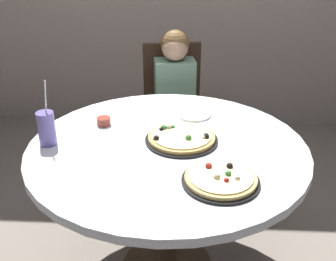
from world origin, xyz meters
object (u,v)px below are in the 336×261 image
(chair_wooden, at_px, (173,105))
(pizza_cheese, at_px, (181,138))
(dining_table, at_px, (167,161))
(diner_child, at_px, (176,122))
(sauce_bowl, at_px, (104,121))
(pizza_veggie, at_px, (221,179))
(soda_cup, at_px, (47,128))
(plate_small, at_px, (194,115))

(chair_wooden, height_order, pizza_cheese, chair_wooden)
(chair_wooden, bearing_deg, pizza_cheese, -85.36)
(chair_wooden, bearing_deg, dining_table, -89.20)
(diner_child, xyz_separation_m, sauce_bowl, (-0.35, -0.62, 0.29))
(sauce_bowl, bearing_deg, pizza_veggie, -41.64)
(chair_wooden, height_order, pizza_veggie, chair_wooden)
(chair_wooden, height_order, sauce_bowl, chair_wooden)
(chair_wooden, bearing_deg, soda_cup, -117.86)
(sauce_bowl, bearing_deg, diner_child, 60.78)
(dining_table, bearing_deg, sauce_bowl, 149.41)
(diner_child, distance_m, soda_cup, 1.07)
(chair_wooden, bearing_deg, pizza_veggie, -79.53)
(dining_table, bearing_deg, soda_cup, -178.02)
(pizza_veggie, xyz_separation_m, pizza_cheese, (-0.16, 0.34, 0.00))
(soda_cup, xyz_separation_m, plate_small, (0.68, 0.36, -0.08))
(chair_wooden, height_order, plate_small, chair_wooden)
(pizza_veggie, height_order, sauce_bowl, pizza_veggie)
(pizza_veggie, bearing_deg, diner_child, 100.85)
(dining_table, bearing_deg, diner_child, 89.19)
(pizza_veggie, height_order, pizza_cheese, pizza_cheese)
(chair_wooden, distance_m, diner_child, 0.19)
(pizza_cheese, relative_size, soda_cup, 1.12)
(dining_table, height_order, soda_cup, soda_cup)
(dining_table, height_order, chair_wooden, chair_wooden)
(pizza_cheese, bearing_deg, pizza_veggie, -64.67)
(diner_child, bearing_deg, pizza_cheese, -86.15)
(soda_cup, relative_size, plate_small, 1.71)
(dining_table, relative_size, soda_cup, 4.22)
(dining_table, height_order, pizza_cheese, pizza_cheese)
(pizza_veggie, bearing_deg, soda_cup, 160.07)
(pizza_cheese, relative_size, plate_small, 1.91)
(dining_table, xyz_separation_m, diner_child, (0.01, 0.82, -0.18))
(pizza_veggie, relative_size, plate_small, 1.73)
(plate_small, bearing_deg, diner_child, 103.26)
(diner_child, bearing_deg, sauce_bowl, -119.22)
(pizza_veggie, relative_size, pizza_cheese, 0.91)
(dining_table, distance_m, pizza_veggie, 0.39)
(dining_table, height_order, sauce_bowl, sauce_bowl)
(pizza_cheese, relative_size, sauce_bowl, 4.91)
(chair_wooden, xyz_separation_m, diner_child, (0.03, -0.18, -0.05))
(soda_cup, bearing_deg, dining_table, 1.98)
(pizza_cheese, distance_m, plate_small, 0.31)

